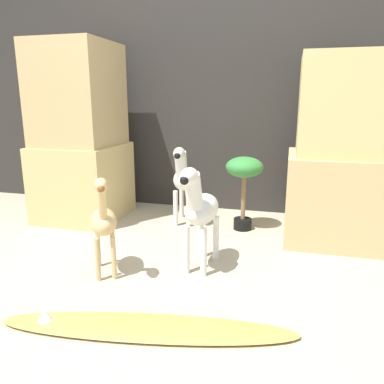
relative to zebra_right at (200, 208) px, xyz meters
name	(u,v)px	position (x,y,z in m)	size (l,w,h in m)	color
ground_plane	(149,291)	(-0.20, -0.34, -0.38)	(14.00, 14.00, 0.00)	#B2A88E
wall_back	(214,88)	(-0.20, 1.34, 0.72)	(6.40, 0.08, 2.20)	#2D2B28
rock_pillar_left	(80,138)	(-1.21, 0.76, 0.31)	(0.65, 0.69, 1.45)	#D1B775
rock_pillar_right	(336,158)	(0.81, 0.76, 0.21)	(0.65, 0.69, 1.30)	tan
zebra_right	(200,208)	(0.00, 0.00, 0.00)	(0.21, 0.48, 0.65)	silver
zebra_left	(184,178)	(-0.33, 0.81, 0.00)	(0.20, 0.48, 0.65)	silver
giraffe_figurine	(104,221)	(-0.51, -0.21, -0.05)	(0.28, 0.40, 0.61)	tan
potted_palm_front	(244,175)	(0.16, 0.78, 0.06)	(0.29, 0.29, 0.58)	black
surfboard	(144,327)	(-0.09, -0.67, -0.37)	(1.36, 0.45, 0.07)	gold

